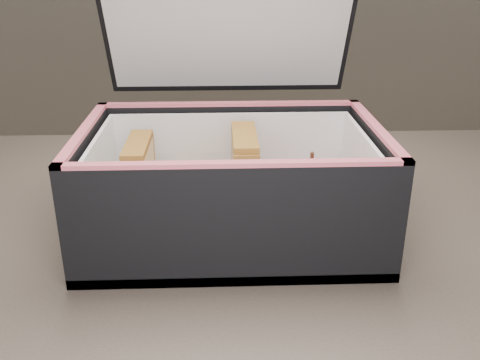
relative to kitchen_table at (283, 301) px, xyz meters
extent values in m
cube|color=brown|center=(0.00, 0.00, 0.08)|extent=(1.20, 0.80, 0.03)
cube|color=black|center=(-0.06, 0.17, 0.31)|extent=(0.33, 0.10, 0.20)
cube|color=tan|center=(-0.17, 0.01, 0.15)|extent=(0.01, 0.09, 0.09)
cube|color=#C75E65|center=(-0.17, 0.01, 0.15)|extent=(0.01, 0.08, 0.09)
cube|color=tan|center=(-0.16, 0.01, 0.15)|extent=(0.01, 0.09, 0.09)
cube|color=#925A23|center=(-0.17, 0.01, 0.20)|extent=(0.02, 0.09, 0.01)
cube|color=tan|center=(-0.06, 0.01, 0.16)|extent=(0.01, 0.09, 0.10)
cube|color=#C75E65|center=(-0.05, 0.01, 0.15)|extent=(0.01, 0.09, 0.09)
cube|color=tan|center=(-0.04, 0.01, 0.16)|extent=(0.01, 0.09, 0.10)
cube|color=#925A23|center=(-0.05, 0.01, 0.21)|extent=(0.03, 0.10, 0.01)
cylinder|color=#FE5705|center=(-0.10, 0.02, 0.11)|extent=(0.02, 0.10, 0.01)
cylinder|color=#FE5705|center=(-0.12, -0.01, 0.13)|extent=(0.02, 0.10, 0.01)
cylinder|color=#FE5705|center=(-0.10, 0.00, 0.14)|extent=(0.03, 0.10, 0.01)
cylinder|color=#FE5705|center=(-0.09, 0.01, 0.11)|extent=(0.02, 0.10, 0.01)
cylinder|color=#FE5705|center=(-0.11, -0.02, 0.13)|extent=(0.02, 0.10, 0.01)
cylinder|color=#FE5705|center=(-0.12, 0.02, 0.14)|extent=(0.02, 0.10, 0.01)
cylinder|color=#FE5705|center=(-0.12, -0.01, 0.11)|extent=(0.03, 0.10, 0.01)
cylinder|color=#FE5705|center=(-0.11, 0.01, 0.13)|extent=(0.02, 0.10, 0.01)
cylinder|color=#FE5705|center=(-0.12, 0.02, 0.14)|extent=(0.03, 0.10, 0.01)
cube|color=white|center=(0.03, 0.02, 0.11)|extent=(0.10, 0.11, 0.01)
ellipsoid|color=#810007|center=(0.03, 0.01, 0.15)|extent=(0.09, 0.09, 0.07)
cylinder|color=#472A19|center=(0.03, 0.01, 0.19)|extent=(0.01, 0.01, 0.01)
camera|label=1|loc=(-0.08, -0.55, 0.40)|focal=40.00mm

